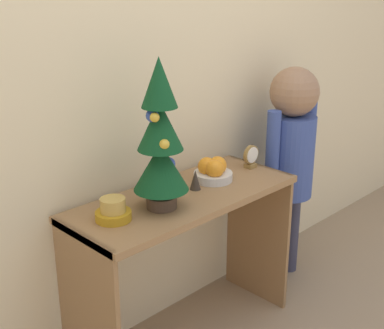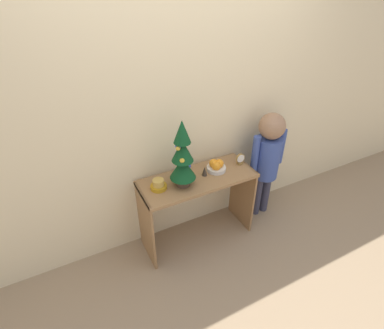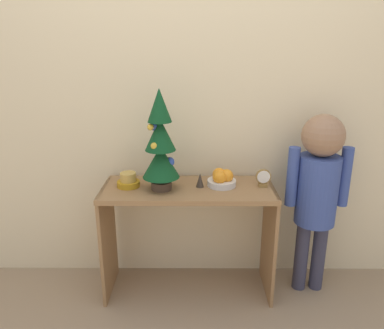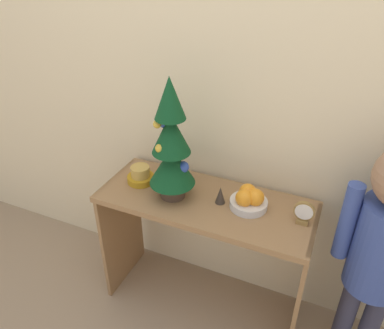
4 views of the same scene
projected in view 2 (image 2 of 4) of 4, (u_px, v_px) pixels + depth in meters
ground_plane at (207, 250)px, 2.85m from camera, size 12.00×12.00×0.00m
back_wall at (184, 110)px, 2.51m from camera, size 7.00×0.05×2.50m
console_table at (198, 193)px, 2.71m from camera, size 1.04×0.42×0.72m
mini_tree at (183, 157)px, 2.38m from camera, size 0.22×0.22×0.59m
fruit_bowl at (216, 166)px, 2.69m from camera, size 0.17×0.17×0.10m
singing_bowl at (159, 185)px, 2.47m from camera, size 0.14×0.14×0.09m
desk_clock at (240, 159)px, 2.77m from camera, size 0.09×0.04×0.11m
figurine at (205, 171)px, 2.62m from camera, size 0.05×0.05×0.09m
child_figure at (268, 154)px, 2.92m from camera, size 0.38×0.25×1.16m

